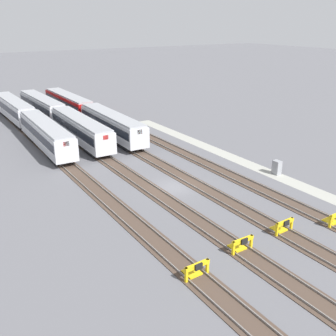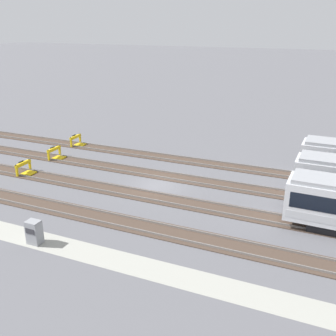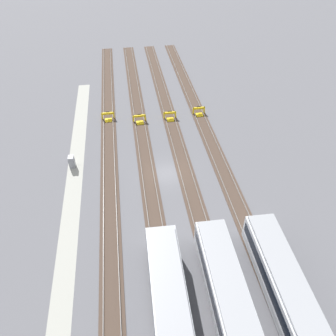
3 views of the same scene
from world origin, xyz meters
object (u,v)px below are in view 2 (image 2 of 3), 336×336
object	(u,v)px
bumper_stop_near_inner_track	(26,169)
bumper_stop_far_inner_track	(77,141)
electrical_cabinet	(34,232)
bumper_stop_middle_track	(56,154)

from	to	relation	value
bumper_stop_near_inner_track	bumper_stop_far_inner_track	distance (m)	9.64
bumper_stop_near_inner_track	electrical_cabinet	size ratio (longest dim) A/B	1.26
bumper_stop_near_inner_track	bumper_stop_far_inner_track	bearing A→B (deg)	95.82
electrical_cabinet	bumper_stop_far_inner_track	bearing A→B (deg)	118.50
bumper_stop_far_inner_track	bumper_stop_near_inner_track	bearing A→B (deg)	-84.18
bumper_stop_near_inner_track	electrical_cabinet	bearing A→B (deg)	-45.34
bumper_stop_middle_track	electrical_cabinet	distance (m)	17.23
bumper_stop_near_inner_track	bumper_stop_middle_track	world-z (taller)	same
bumper_stop_far_inner_track	bumper_stop_middle_track	bearing A→B (deg)	-81.16
bumper_stop_middle_track	electrical_cabinet	bearing A→B (deg)	-56.06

